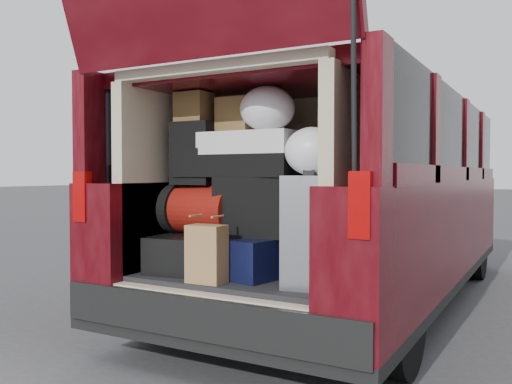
# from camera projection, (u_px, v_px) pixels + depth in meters

# --- Properties ---
(ground) EXTENTS (80.00, 80.00, 0.00)m
(ground) POSITION_uv_depth(u_px,v_px,m) (234.00, 373.00, 3.14)
(ground) COLOR #38383A
(ground) RESTS_ON ground
(minivan) EXTENTS (1.90, 5.35, 2.77)m
(minivan) POSITION_uv_depth(u_px,v_px,m) (345.00, 202.00, 4.73)
(minivan) COLOR black
(minivan) RESTS_ON ground
(load_floor) EXTENTS (1.24, 1.05, 0.55)m
(load_floor) POSITION_uv_depth(u_px,v_px,m) (257.00, 315.00, 3.37)
(load_floor) COLOR black
(load_floor) RESTS_ON ground
(black_hardshell) EXTENTS (0.46, 0.60, 0.22)m
(black_hardshell) POSITION_uv_depth(u_px,v_px,m) (194.00, 252.00, 3.40)
(black_hardshell) COLOR black
(black_hardshell) RESTS_ON load_floor
(navy_hardshell) EXTENTS (0.54, 0.61, 0.23)m
(navy_hardshell) POSITION_uv_depth(u_px,v_px,m) (255.00, 255.00, 3.25)
(navy_hardshell) COLOR black
(navy_hardshell) RESTS_ON load_floor
(silver_roller) EXTENTS (0.30, 0.43, 0.60)m
(silver_roller) POSITION_uv_depth(u_px,v_px,m) (313.00, 231.00, 2.94)
(silver_roller) COLOR white
(silver_roller) RESTS_ON load_floor
(kraft_bag) EXTENTS (0.21, 0.14, 0.32)m
(kraft_bag) POSITION_uv_depth(u_px,v_px,m) (207.00, 254.00, 3.01)
(kraft_bag) COLOR #9B7246
(kraft_bag) RESTS_ON load_floor
(red_duffel) EXTENTS (0.50, 0.35, 0.31)m
(red_duffel) POSITION_uv_depth(u_px,v_px,m) (203.00, 209.00, 3.42)
(red_duffel) COLOR maroon
(red_duffel) RESTS_ON black_hardshell
(black_soft_case) EXTENTS (0.50, 0.32, 0.35)m
(black_soft_case) POSITION_uv_depth(u_px,v_px,m) (260.00, 207.00, 3.24)
(black_soft_case) COLOR black
(black_soft_case) RESTS_ON navy_hardshell
(backpack) EXTENTS (0.28, 0.17, 0.40)m
(backpack) POSITION_uv_depth(u_px,v_px,m) (195.00, 153.00, 3.41)
(backpack) COLOR black
(backpack) RESTS_ON red_duffel
(twotone_duffel) EXTENTS (0.62, 0.33, 0.27)m
(twotone_duffel) POSITION_uv_depth(u_px,v_px,m) (252.00, 155.00, 3.27)
(twotone_duffel) COLOR white
(twotone_duffel) RESTS_ON black_soft_case
(grocery_sack_lower) EXTENTS (0.21, 0.17, 0.19)m
(grocery_sack_lower) POSITION_uv_depth(u_px,v_px,m) (194.00, 108.00, 3.44)
(grocery_sack_lower) COLOR brown
(grocery_sack_lower) RESTS_ON backpack
(grocery_sack_upper) EXTENTS (0.22, 0.18, 0.22)m
(grocery_sack_upper) POSITION_uv_depth(u_px,v_px,m) (237.00, 116.00, 3.37)
(grocery_sack_upper) COLOR brown
(grocery_sack_upper) RESTS_ON twotone_duffel
(plastic_bag_center) EXTENTS (0.35, 0.33, 0.27)m
(plastic_bag_center) POSITION_uv_depth(u_px,v_px,m) (267.00, 109.00, 3.20)
(plastic_bag_center) COLOR white
(plastic_bag_center) RESTS_ON twotone_duffel
(plastic_bag_right) EXTENTS (0.32, 0.30, 0.26)m
(plastic_bag_right) POSITION_uv_depth(u_px,v_px,m) (312.00, 151.00, 2.92)
(plastic_bag_right) COLOR white
(plastic_bag_right) RESTS_ON silver_roller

